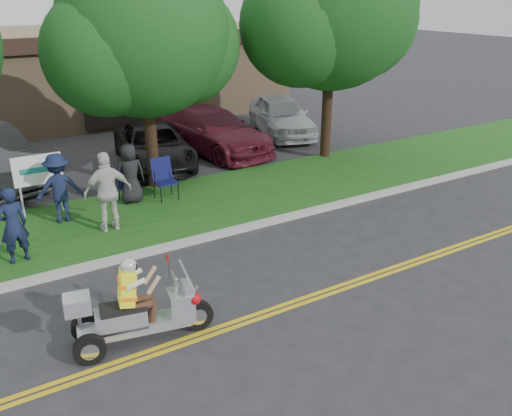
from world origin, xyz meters
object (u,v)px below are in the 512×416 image
lawn_chair_a (127,182)px  lawn_chair_b (163,176)px  spectator_adult_left (13,225)px  spectator_adult_right (108,192)px  parked_car_far_right (281,115)px  trike_scooter (135,313)px  parked_car_right (212,131)px  parked_car_mid (154,146)px

lawn_chair_a → lawn_chair_b: (0.98, -0.35, 0.12)m
spectator_adult_left → spectator_adult_right: spectator_adult_right is taller
spectator_adult_left → parked_car_far_right: spectator_adult_left is taller
lawn_chair_b → spectator_adult_right: spectator_adult_right is taller
lawn_chair_b → trike_scooter: bearing=-117.8°
parked_car_right → spectator_adult_right: bearing=-147.5°
lawn_chair_b → parked_car_right: (3.53, 3.87, 0.05)m
lawn_chair_b → parked_car_mid: bearing=71.9°
lawn_chair_a → lawn_chair_b: lawn_chair_b is taller
lawn_chair_a → parked_car_right: size_ratio=0.17×
spectator_adult_left → lawn_chair_b: bearing=-166.1°
spectator_adult_left → spectator_adult_right: bearing=-176.5°
spectator_adult_left → parked_car_mid: (5.34, 5.37, -0.28)m
lawn_chair_b → spectator_adult_left: bearing=-156.1°
parked_car_mid → parked_car_right: 2.57m
spectator_adult_left → parked_car_mid: 7.58m
lawn_chair_a → spectator_adult_right: bearing=-130.3°
trike_scooter → spectator_adult_left: size_ratio=1.44×
parked_car_right → parked_car_far_right: bearing=0.2°
parked_car_right → parked_car_mid: bearing=-179.2°
trike_scooter → spectator_adult_right: spectator_adult_right is taller
spectator_adult_left → parked_car_right: (7.86, 5.90, -0.17)m
parked_car_mid → parked_car_far_right: parked_car_far_right is taller
parked_car_right → parked_car_far_right: size_ratio=1.15×
trike_scooter → lawn_chair_b: (3.06, 6.11, 0.19)m
lawn_chair_b → parked_car_mid: parked_car_mid is taller
lawn_chair_b → spectator_adult_right: (-2.02, -1.42, 0.36)m
spectator_adult_right → parked_car_right: (5.56, 5.29, -0.31)m
lawn_chair_b → parked_car_far_right: size_ratio=0.24×
parked_car_mid → trike_scooter: bearing=-100.8°
spectator_adult_left → parked_car_right: bearing=-154.3°
spectator_adult_left → lawn_chair_a: bearing=-155.8°
lawn_chair_b → parked_car_far_right: parked_car_far_right is taller
parked_car_mid → parked_car_right: bearing=24.3°
lawn_chair_b → spectator_adult_left: (-4.32, -2.02, 0.22)m
spectator_adult_left → parked_car_right: 9.83m
lawn_chair_b → spectator_adult_left: spectator_adult_left is taller
spectator_adult_right → spectator_adult_left: bearing=16.5°
lawn_chair_a → parked_car_mid: size_ratio=0.19×
trike_scooter → lawn_chair_b: trike_scooter is taller
spectator_adult_right → parked_car_far_right: (9.20, 6.02, -0.29)m
spectator_adult_right → parked_car_far_right: bearing=-145.0°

